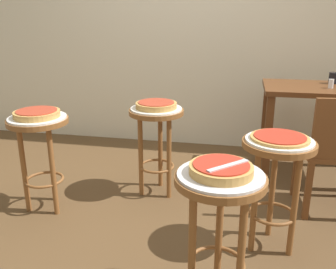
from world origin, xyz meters
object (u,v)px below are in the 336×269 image
Objects in this scene: stool_middle at (277,169)px; wooden_chair at (335,150)px; dining_table at (325,103)px; cup_far_edge at (334,78)px; stool_rear at (156,131)px; pizza_foreground at (221,169)px; serving_plate_middle at (280,140)px; pizza_server_knife at (228,166)px; pizza_rear at (156,105)px; stool_foreground at (219,211)px; condiment_shaker at (331,84)px; serving_plate_rear at (156,109)px; pizza_middle at (280,138)px; pizza_leftside at (37,114)px; serving_plate_foreground at (221,175)px; serving_plate_leftside at (37,118)px; stool_leftside at (40,142)px.

wooden_chair reaches higher than stool_middle.
cup_far_edge reaches higher than dining_table.
stool_rear is 1.44m from dining_table.
pizza_foreground is 0.75× the size of serving_plate_middle.
pizza_rear is at bearing 72.41° from pizza_server_knife.
stool_foreground is 0.68× the size of dining_table.
condiment_shaker is at bearing 85.48° from wooden_chair.
wooden_chair is at bearing -2.29° from serving_plate_rear.
pizza_server_knife is (-0.73, -1.66, -0.08)m from condiment_shaker.
pizza_middle is 4.44× the size of condiment_shaker.
stool_rear is at bearing 28.91° from pizza_leftside.
serving_plate_foreground is 0.03m from pizza_foreground.
pizza_leftside is at bearing 0.00° from serving_plate_leftside.
stool_foreground is at bearing -118.60° from pizza_middle.
stool_rear is (0.73, 0.40, 0.00)m from stool_leftside.
stool_leftside is at bearing -150.53° from cup_far_edge.
pizza_foreground reaches higher than serving_plate_middle.
serving_plate_rear is (-0.55, 1.08, -0.03)m from pizza_foreground.
cup_far_edge is at bearing 29.47° from stool_leftside.
pizza_middle is 1.57m from pizza_leftside.
stool_foreground is at bearing -28.13° from pizza_leftside.
stool_leftside is 1.75× the size of serving_plate_leftside.
pizza_leftside is 1.38× the size of pizza_server_knife.
wooden_chair is (0.42, 0.51, -0.04)m from stool_middle.
wooden_chair is (1.26, -0.05, -0.24)m from pizza_rear.
pizza_leftside is 4.21× the size of condiment_shaker.
pizza_server_knife is at bearing -115.20° from stool_middle.
pizza_rear is at bearing 116.75° from stool_foreground.
stool_rear is at bearing 146.31° from serving_plate_middle.
pizza_middle is at bearing -129.96° from wooden_chair.
pizza_server_knife is (1.30, -0.70, 0.06)m from serving_plate_leftside.
serving_plate_foreground reaches higher than stool_rear.
serving_plate_leftside is 0.83m from serving_plate_rear.
serving_plate_leftside is (-1.27, 0.68, -0.03)m from pizza_foreground.
pizza_leftside is at bearing -169.96° from wooden_chair.
cup_far_edge is 1.30× the size of condiment_shaker.
serving_plate_leftside is 0.45× the size of wooden_chair.
pizza_foreground is 0.92× the size of pizza_leftside.
stool_leftside is 1.00× the size of stool_rear.
cup_far_edge is at bearing 29.47° from serving_plate_leftside.
pizza_rear reaches higher than serving_plate_middle.
pizza_middle is 0.85× the size of serving_plate_rear.
stool_foreground is 1.25m from wooden_chair.
stool_rear is (-0.55, 1.08, -0.18)m from serving_plate_foreground.
pizza_middle is 1.00m from pizza_rear.
pizza_middle reaches higher than stool_middle.
stool_leftside is 0.86m from pizza_rear.
serving_plate_leftside is 0.83m from pizza_rear.
condiment_shaker is (2.03, 0.96, 0.13)m from serving_plate_leftside.
stool_rear is 0.68× the size of dining_table.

